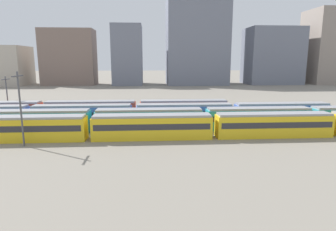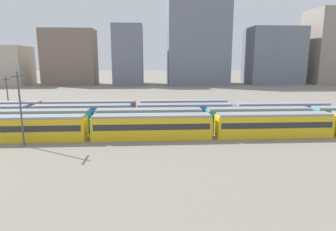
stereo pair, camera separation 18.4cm
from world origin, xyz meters
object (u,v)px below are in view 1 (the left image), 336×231
at_px(train_track_3, 91,110).
at_px(catenary_pole_0, 20,106).
at_px(train_track_2, 134,114).
at_px(train_track_0, 331,124).
at_px(catenary_pole_1, 7,95).
at_px(train_track_1, 258,118).

bearing_deg(train_track_3, catenary_pole_0, -107.08).
bearing_deg(catenary_pole_0, train_track_3, 72.92).
bearing_deg(catenary_pole_0, train_track_2, 42.09).
relative_size(train_track_0, train_track_2, 1.51).
distance_m(train_track_2, train_track_3, 10.36).
bearing_deg(catenary_pole_1, train_track_1, -15.32).
relative_size(train_track_2, train_track_3, 1.34).
xyz_separation_m(train_track_1, catenary_pole_0, (-36.35, -7.99, 3.80)).
bearing_deg(train_track_2, catenary_pole_1, 163.17).
height_order(train_track_1, train_track_3, same).
bearing_deg(train_track_1, train_track_3, 161.28).
relative_size(train_track_2, catenary_pole_0, 7.25).
distance_m(train_track_3, catenary_pole_0, 19.61).
relative_size(train_track_0, train_track_1, 1.20).
xyz_separation_m(train_track_1, train_track_2, (-21.74, 5.20, 0.00)).
height_order(train_track_0, train_track_1, same).
xyz_separation_m(train_track_0, train_track_3, (-40.59, 15.60, -0.00)).
distance_m(train_track_0, train_track_3, 43.49).
bearing_deg(train_track_3, train_track_1, -18.72).
height_order(train_track_0, train_track_2, same).
height_order(train_track_1, catenary_pole_0, catenary_pole_0).
xyz_separation_m(train_track_0, train_track_1, (-9.90, 5.20, 0.00)).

